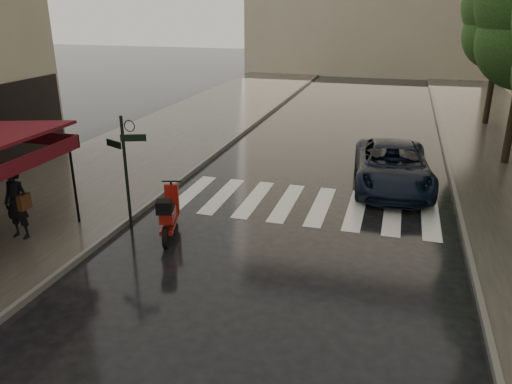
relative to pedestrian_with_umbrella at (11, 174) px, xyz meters
The scene contains 10 objects.
ground 4.21m from the pedestrian_with_umbrella, 23.56° to the right, with size 120.00×120.00×0.00m, color black.
sidewalk_near 10.68m from the pedestrian_with_umbrella, 95.54° to the left, with size 6.00×60.00×0.12m, color #38332D.
curb_near 10.82m from the pedestrian_with_umbrella, 79.02° to the left, with size 0.12×60.00×0.16m, color #595651.
curb_far 15.25m from the pedestrian_with_umbrella, 43.79° to the left, with size 0.12×60.00×0.16m, color #595651.
crosswalk 8.07m from the pedestrian_with_umbrella, 34.75° to the left, with size 7.85×3.20×0.01m.
signpost 2.73m from the pedestrian_with_umbrella, 32.89° to the left, with size 1.17×0.29×3.10m.
tree_far 22.20m from the pedestrian_with_umbrella, 52.98° to the left, with size 3.80×3.80×8.16m.
pedestrian_with_umbrella is the anchor object (origin of this frame).
scooter 3.95m from the pedestrian_with_umbrella, 20.59° to the left, with size 0.87×1.92×1.29m.
parked_car 11.34m from the pedestrian_with_umbrella, 37.55° to the left, with size 2.39×5.18×1.44m, color black.
Camera 1 is at (5.50, -7.92, 5.71)m, focal length 35.00 mm.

